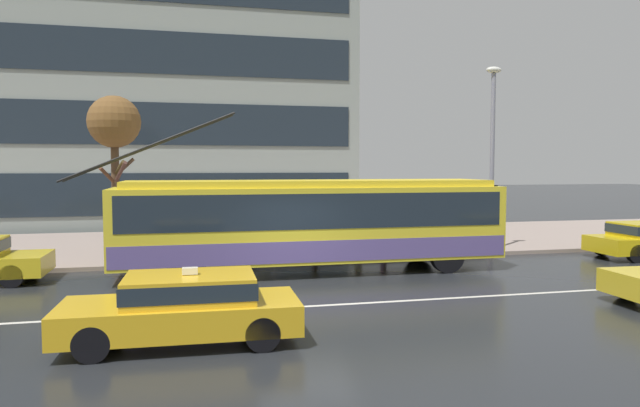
{
  "coord_description": "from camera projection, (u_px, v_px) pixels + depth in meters",
  "views": [
    {
      "loc": [
        -2.86,
        -13.89,
        3.22
      ],
      "look_at": [
        1.18,
        3.35,
        2.09
      ],
      "focal_mm": 31.89,
      "sensor_mm": 36.0,
      "label": 1
    }
  ],
  "objects": [
    {
      "name": "taxi_oncoming_near",
      "position": [
        185.0,
        305.0,
        10.37
      ],
      "size": [
        4.32,
        1.86,
        1.39
      ],
      "color": "gold",
      "rests_on": "ground_plane"
    },
    {
      "name": "pedestrian_at_shelter",
      "position": [
        382.0,
        210.0,
        20.17
      ],
      "size": [
        1.16,
        1.16,
        1.97
      ],
      "color": "#52404D",
      "rests_on": "sidewalk_slab"
    },
    {
      "name": "street_tree_bare",
      "position": [
        114.0,
        126.0,
        20.72
      ],
      "size": [
        1.9,
        1.97,
        5.69
      ],
      "color": "brown",
      "rests_on": "sidewalk_slab"
    },
    {
      "name": "bus_shelter",
      "position": [
        219.0,
        200.0,
        20.63
      ],
      "size": [
        4.07,
        1.69,
        2.51
      ],
      "color": "gray",
      "rests_on": "sidewalk_slab"
    },
    {
      "name": "pedestrian_approaching_curb",
      "position": [
        357.0,
        207.0,
        20.86
      ],
      "size": [
        1.34,
        1.34,
        2.03
      ],
      "color": "#545741",
      "rests_on": "sidewalk_slab"
    },
    {
      "name": "pedestrian_walking_past",
      "position": [
        316.0,
        210.0,
        19.78
      ],
      "size": [
        1.1,
        1.1,
        2.07
      ],
      "color": "black",
      "rests_on": "sidewalk_slab"
    },
    {
      "name": "ground_plane",
      "position": [
        305.0,
        295.0,
        14.35
      ],
      "size": [
        160.0,
        160.0,
        0.0
      ],
      "primitive_type": "plane",
      "color": "#24272B"
    },
    {
      "name": "street_lamp",
      "position": [
        492.0,
        142.0,
        20.99
      ],
      "size": [
        0.6,
        0.32,
        6.77
      ],
      "color": "gray",
      "rests_on": "sidewalk_slab"
    },
    {
      "name": "lane_centre_line",
      "position": [
        315.0,
        306.0,
        13.19
      ],
      "size": [
        72.0,
        0.14,
        0.01
      ],
      "primitive_type": "cube",
      "color": "silver",
      "rests_on": "ground_plane"
    },
    {
      "name": "sidewalk_slab",
      "position": [
        258.0,
        243.0,
        23.74
      ],
      "size": [
        80.0,
        10.0,
        0.14
      ],
      "primitive_type": "cube",
      "color": "gray",
      "rests_on": "ground_plane"
    },
    {
      "name": "trolleybus",
      "position": [
        312.0,
        221.0,
        17.43
      ],
      "size": [
        13.06,
        2.53,
        4.82
      ],
      "color": "yellow",
      "rests_on": "ground_plane"
    }
  ]
}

